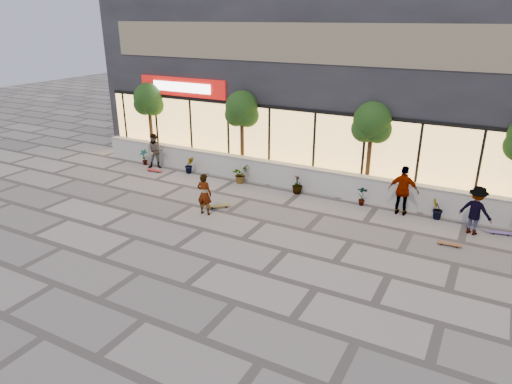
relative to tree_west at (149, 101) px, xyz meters
The scene contains 20 objects.
ground 12.21m from the tree_west, 40.55° to the right, with size 80.00×80.00×0.00m, color #A1968B.
planter_wall 9.36m from the tree_west, ahead, with size 22.00×0.42×1.04m.
retail_building 10.27m from the tree_west, 28.00° to the left, with size 24.00×9.17×8.50m.
shrub_a 2.91m from the tree_west, 68.20° to the right, with size 0.43×0.29×0.81m, color #1A3C13.
shrub_b 4.37m from the tree_west, 20.75° to the right, with size 0.45×0.36×0.81m, color #1A3C13.
shrub_c 6.74m from the tree_west, 11.58° to the right, with size 0.73×0.63×0.81m, color #1A3C13.
shrub_d 9.35m from the tree_west, ahead, with size 0.45×0.45×0.81m, color #1A3C13.
shrub_e 12.05m from the tree_west, ahead, with size 0.43×0.29×0.81m, color #1A3C13.
shrub_f 14.78m from the tree_west, ahead, with size 0.45×0.36×0.81m, color #1A3C13.
tree_west is the anchor object (origin of this frame).
tree_midwest 5.50m from the tree_west, ahead, with size 1.60×1.50×3.92m.
tree_mideast 11.50m from the tree_west, ahead, with size 1.60×1.50×3.92m.
skater_center 8.57m from the tree_west, 36.29° to the right, with size 0.59×0.39×1.62m, color white.
skater_left 2.89m from the tree_west, 45.29° to the right, with size 0.84×0.66×1.74m, color #9A8863.
skater_right_near 13.48m from the tree_west, ahead, with size 1.12×0.47×1.91m, color white.
skater_right_far 16.04m from the tree_west, ahead, with size 1.12×0.64×1.73m, color maroon.
skateboard_center 8.51m from the tree_west, 31.35° to the right, with size 0.81×0.73×0.10m.
skateboard_left 3.85m from the tree_west, 48.76° to the right, with size 0.84×0.28×0.10m.
skateboard_right_near 15.83m from the tree_west, 12.10° to the right, with size 0.77×0.24×0.09m.
skateboard_right_far 16.98m from the tree_west, ahead, with size 0.77×0.34×0.09m.
Camera 1 is at (6.94, -10.30, 7.06)m, focal length 32.00 mm.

